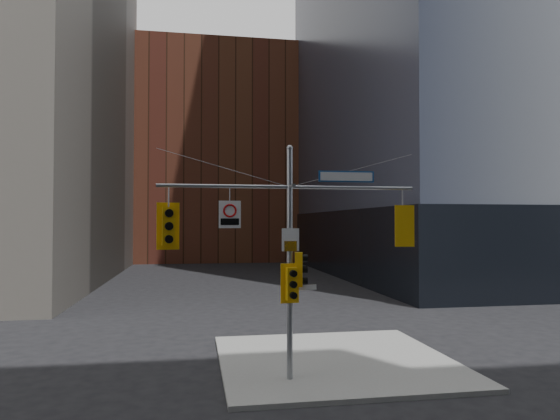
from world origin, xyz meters
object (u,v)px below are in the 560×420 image
object	(u,v)px
signal_assembly	(290,239)
traffic_light_east_arm	(403,226)
traffic_light_pole_front	(291,284)
street_sign_blade	(346,177)
regulatory_sign_arm	(230,214)
traffic_light_west_arm	(168,226)
traffic_light_pole_side	(300,269)

from	to	relation	value
signal_assembly	traffic_light_east_arm	world-z (taller)	signal_assembly
signal_assembly	traffic_light_pole_front	world-z (taller)	signal_assembly
street_sign_blade	regulatory_sign_arm	world-z (taller)	street_sign_blade
traffic_light_pole_front	regulatory_sign_arm	distance (m)	2.81
signal_assembly	traffic_light_west_arm	world-z (taller)	signal_assembly
signal_assembly	street_sign_blade	size ratio (longest dim) A/B	4.47
traffic_light_west_arm	traffic_light_pole_front	xyz separation A→B (m)	(3.64, -0.28, -1.74)
traffic_light_east_arm	traffic_light_pole_side	bearing A→B (deg)	3.78
traffic_light_west_arm	traffic_light_pole_front	bearing A→B (deg)	-11.46
traffic_light_east_arm	traffic_light_pole_side	xyz separation A→B (m)	(-3.35, -0.00, -1.33)
traffic_light_west_arm	traffic_light_pole_front	distance (m)	4.04
traffic_light_pole_side	traffic_light_east_arm	bearing A→B (deg)	-78.06
traffic_light_west_arm	traffic_light_east_arm	bearing A→B (deg)	-7.15
signal_assembly	traffic_light_pole_side	world-z (taller)	signal_assembly
traffic_light_pole_front	regulatory_sign_arm	world-z (taller)	regulatory_sign_arm
traffic_light_west_arm	street_sign_blade	distance (m)	5.67
traffic_light_west_arm	street_sign_blade	world-z (taller)	street_sign_blade
traffic_light_east_arm	traffic_light_pole_front	distance (m)	4.07
traffic_light_pole_side	street_sign_blade	bearing A→B (deg)	-77.91
traffic_light_pole_front	traffic_light_east_arm	bearing A→B (deg)	-2.73
regulatory_sign_arm	traffic_light_west_arm	bearing A→B (deg)	178.80
traffic_light_pole_front	street_sign_blade	bearing A→B (deg)	1.58
signal_assembly	street_sign_blade	distance (m)	2.65
traffic_light_west_arm	traffic_light_pole_front	size ratio (longest dim) A/B	1.17
traffic_light_west_arm	traffic_light_east_arm	xyz separation A→B (m)	(7.31, -0.01, 0.00)
traffic_light_east_arm	street_sign_blade	distance (m)	2.42
traffic_light_pole_side	street_sign_blade	world-z (taller)	street_sign_blade
traffic_light_west_arm	traffic_light_pole_side	distance (m)	4.18
signal_assembly	traffic_light_east_arm	distance (m)	3.69
traffic_light_west_arm	traffic_light_pole_side	world-z (taller)	traffic_light_west_arm
traffic_light_pole_front	street_sign_blade	xyz separation A→B (m)	(1.81, 0.27, 3.29)
signal_assembly	regulatory_sign_arm	bearing A→B (deg)	-179.37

